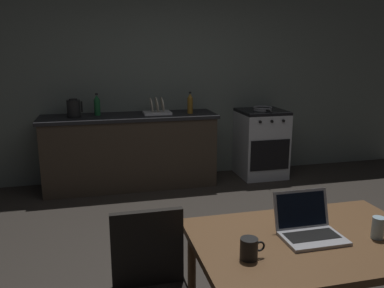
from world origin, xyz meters
TOP-DOWN VIEW (x-y plane):
  - ground_plane at (0.00, 0.00)m, footprint 12.00×12.00m
  - back_wall at (0.30, 2.63)m, footprint 6.40×0.10m
  - kitchen_counter at (-0.56, 2.28)m, footprint 2.16×0.64m
  - stove_oven at (1.22, 2.27)m, footprint 0.60×0.62m
  - dining_table at (0.11, -0.90)m, footprint 1.25×0.82m
  - chair at (-0.74, -0.82)m, footprint 0.40×0.40m
  - laptop at (0.11, -0.87)m, footprint 0.32×0.28m
  - electric_kettle at (-1.21, 2.28)m, footprint 0.19×0.17m
  - bottle at (0.21, 2.23)m, footprint 0.07×0.07m
  - frying_pan at (1.21, 2.25)m, footprint 0.26×0.43m
  - coffee_mug at (-0.29, -1.02)m, footprint 0.12×0.09m
  - drinking_glass at (0.45, -0.98)m, footprint 0.07×0.07m
  - dish_rack at (-0.21, 2.28)m, footprint 0.34×0.26m
  - bottle_b at (-0.94, 2.36)m, footprint 0.07×0.07m

SIDE VIEW (x-z plane):
  - ground_plane at x=0.00m, z-range 0.00..0.00m
  - stove_oven at x=1.22m, z-range 0.00..0.91m
  - kitchen_counter at x=-0.56m, z-range 0.00..0.91m
  - chair at x=-0.74m, z-range 0.07..0.96m
  - dining_table at x=0.11m, z-range 0.29..1.01m
  - laptop at x=0.11m, z-range 0.66..0.88m
  - coffee_mug at x=-0.29m, z-range 0.72..0.83m
  - drinking_glass at x=0.45m, z-range 0.72..0.84m
  - frying_pan at x=1.21m, z-range 0.91..0.96m
  - dish_rack at x=-0.21m, z-range 0.86..1.06m
  - electric_kettle at x=-1.21m, z-range 0.91..1.13m
  - bottle_b at x=-0.94m, z-range 0.91..1.17m
  - bottle at x=0.21m, z-range 0.91..1.18m
  - back_wall at x=0.30m, z-range 0.00..2.78m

